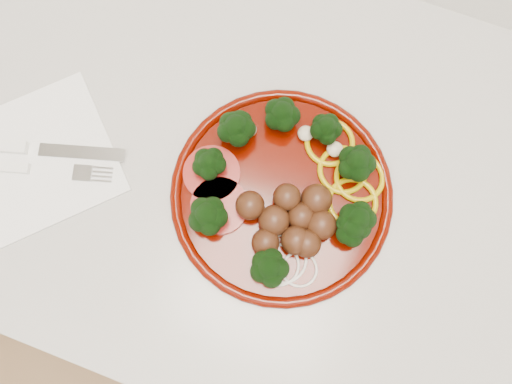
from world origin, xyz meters
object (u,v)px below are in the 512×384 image
(napkin, at_px, (41,158))
(fork, at_px, (16,168))
(knife, at_px, (23,148))
(plate, at_px, (284,192))

(napkin, distance_m, fork, 0.03)
(knife, relative_size, fork, 1.13)
(plate, distance_m, napkin, 0.31)
(fork, bearing_deg, knife, 83.00)
(knife, bearing_deg, fork, -97.00)
(plate, xyz_separation_m, knife, (-0.33, -0.06, -0.01))
(knife, bearing_deg, napkin, -22.66)
(knife, distance_m, fork, 0.03)
(napkin, xyz_separation_m, knife, (-0.02, 0.00, 0.01))
(plate, height_order, napkin, plate)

